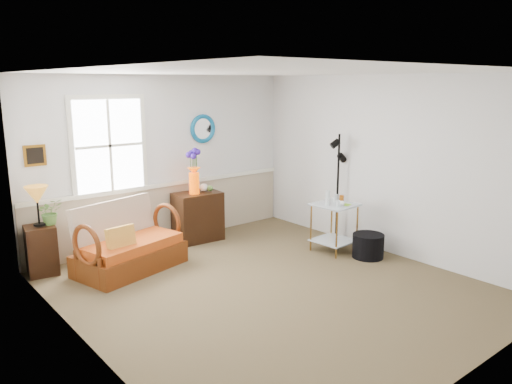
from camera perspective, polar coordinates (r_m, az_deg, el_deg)
floor at (r=6.27m, az=1.55°, el=-10.91°), size 4.50×5.00×0.01m
ceiling at (r=5.76m, az=1.70°, el=13.58°), size 4.50×5.00×0.01m
walls at (r=5.88m, az=1.62°, el=0.81°), size 4.51×5.01×2.60m
wainscot at (r=8.06m, az=-10.07°, el=-2.39°), size 4.46×0.02×0.90m
chair_rail at (r=7.95m, az=-10.16°, el=0.87°), size 4.46×0.04×0.06m
window at (r=7.45m, az=-16.41°, el=5.10°), size 1.14×0.06×1.44m
picture at (r=7.14m, az=-23.96°, el=3.83°), size 0.28×0.03×0.28m
mirror at (r=8.20m, az=-6.12°, el=7.21°), size 0.47×0.07×0.47m
loveseat at (r=6.92m, az=-14.29°, el=-5.02°), size 1.55×1.11×0.91m
throw_pillow at (r=6.66m, az=-15.15°, el=-5.45°), size 0.39×0.14×0.38m
lamp_stand at (r=7.17m, az=-23.31°, el=-6.12°), size 0.42×0.42×0.66m
table_lamp at (r=6.99m, az=-23.68°, el=-1.54°), size 0.37×0.37×0.54m
potted_plant at (r=7.07m, az=-22.45°, el=-2.40°), size 0.33×0.36×0.27m
cabinet at (r=8.03m, az=-6.67°, el=-2.80°), size 0.76×0.52×0.78m
flower_vase at (r=7.81m, az=-7.12°, el=2.31°), size 0.24×0.24×0.70m
side_table at (r=7.55m, az=8.90°, el=-4.04°), size 0.60×0.60×0.73m
tabletop_items at (r=7.42m, az=9.17°, el=-0.59°), size 0.45×0.45×0.22m
floor_lamp at (r=7.97m, az=9.31°, el=0.45°), size 0.33×0.33×1.71m
ottoman at (r=7.43m, az=12.69°, el=-6.02°), size 0.54×0.54×0.35m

